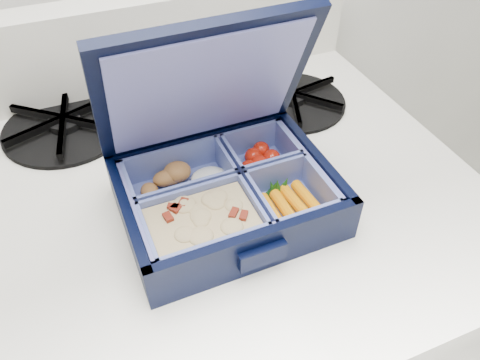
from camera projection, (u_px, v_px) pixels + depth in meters
name	position (u px, v px, depth m)	size (l,w,h in m)	color
stove	(235.00, 340.00, 0.88)	(0.57, 0.57, 0.85)	silver
bento_box	(227.00, 195.00, 0.52)	(0.23, 0.18, 0.05)	black
burner_grate	(292.00, 97.00, 0.69)	(0.16, 0.16, 0.02)	black
burner_grate_rear	(65.00, 123.00, 0.64)	(0.17, 0.17, 0.02)	black
fork	(219.00, 141.00, 0.63)	(0.02, 0.17, 0.01)	silver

